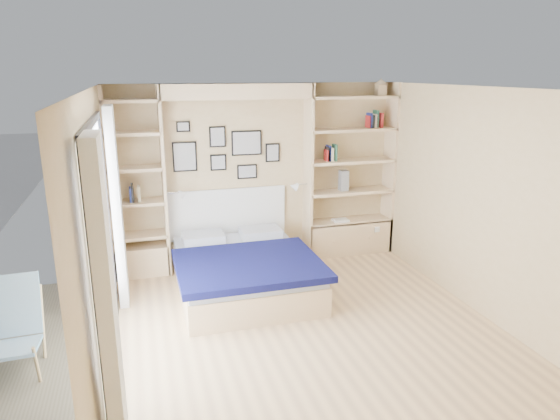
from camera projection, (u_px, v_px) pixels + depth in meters
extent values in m
plane|color=#D9B37C|center=(309.00, 330.00, 5.30)|extent=(4.50, 4.50, 0.00)
plane|color=tan|center=(257.00, 174.00, 7.04)|extent=(4.00, 0.00, 4.00)
plane|color=tan|center=(442.00, 324.00, 2.88)|extent=(4.00, 0.00, 4.00)
plane|color=tan|center=(98.00, 236.00, 4.42)|extent=(0.00, 4.50, 4.50)
plane|color=tan|center=(482.00, 203.00, 5.50)|extent=(0.00, 4.50, 4.50)
plane|color=white|center=(313.00, 89.00, 4.62)|extent=(4.50, 4.50, 0.00)
cube|color=#D6BD8C|center=(164.00, 182.00, 6.53)|extent=(0.04, 0.35, 2.50)
cube|color=#D6BD8C|center=(308.00, 174.00, 7.06)|extent=(0.04, 0.35, 2.50)
cube|color=#D6BD8C|center=(237.00, 91.00, 6.48)|extent=(2.00, 0.35, 0.20)
cube|color=#D6BD8C|center=(389.00, 169.00, 7.41)|extent=(0.04, 0.35, 2.50)
cube|color=#D6BD8C|center=(109.00, 185.00, 6.34)|extent=(0.04, 0.35, 2.50)
cube|color=#D6BD8C|center=(348.00, 236.00, 7.51)|extent=(1.30, 0.35, 0.50)
cube|color=#D6BD8C|center=(142.00, 260.00, 6.72)|extent=(0.70, 0.35, 0.40)
cube|color=black|center=(90.00, 124.00, 4.16)|extent=(0.04, 2.08, 0.06)
cube|color=black|center=(114.00, 356.00, 4.76)|extent=(0.04, 2.08, 0.06)
cube|color=black|center=(96.00, 300.00, 3.53)|extent=(0.04, 0.06, 2.20)
cube|color=black|center=(108.00, 220.00, 5.41)|extent=(0.04, 0.06, 2.20)
cube|color=silver|center=(102.00, 249.00, 4.46)|extent=(0.01, 2.00, 2.20)
cube|color=white|center=(108.00, 309.00, 3.28)|extent=(0.10, 0.45, 2.30)
cube|color=white|center=(117.00, 208.00, 5.68)|extent=(0.10, 0.45, 2.30)
cube|color=#D6BD8C|center=(348.00, 221.00, 7.44)|extent=(1.30, 0.35, 0.04)
cube|color=#D6BD8C|center=(350.00, 191.00, 7.32)|extent=(1.30, 0.35, 0.04)
cube|color=#D6BD8C|center=(351.00, 161.00, 7.20)|extent=(1.30, 0.35, 0.04)
cube|color=#D6BD8C|center=(352.00, 130.00, 7.08)|extent=(1.30, 0.35, 0.04)
cube|color=#D6BD8C|center=(353.00, 97.00, 6.96)|extent=(1.30, 0.35, 0.04)
cube|color=#D6BD8C|center=(140.00, 235.00, 6.62)|extent=(0.70, 0.35, 0.04)
cube|color=#D6BD8C|center=(138.00, 203.00, 6.50)|extent=(0.70, 0.35, 0.04)
cube|color=#D6BD8C|center=(135.00, 169.00, 6.38)|extent=(0.70, 0.35, 0.04)
cube|color=#D6BD8C|center=(132.00, 133.00, 6.26)|extent=(0.70, 0.35, 0.04)
cube|color=#D6BD8C|center=(130.00, 101.00, 6.15)|extent=(0.70, 0.35, 0.04)
cube|color=#D6BD8C|center=(243.00, 277.00, 6.23)|extent=(1.58, 1.97, 0.35)
cube|color=#B6BBC7|center=(243.00, 260.00, 6.17)|extent=(1.54, 1.93, 0.10)
cube|color=#0A0C37|center=(249.00, 265.00, 5.84)|extent=(1.68, 1.38, 0.08)
cube|color=#B6BBC7|center=(203.00, 238.00, 6.66)|extent=(0.54, 0.39, 0.12)
cube|color=#B6BBC7|center=(260.00, 233.00, 6.88)|extent=(0.54, 0.39, 0.12)
cube|color=white|center=(227.00, 213.00, 7.03)|extent=(1.68, 0.04, 0.70)
cube|color=black|center=(185.00, 157.00, 6.66)|extent=(0.32, 0.02, 0.40)
cube|color=gray|center=(185.00, 157.00, 6.65)|extent=(0.28, 0.01, 0.36)
cube|color=black|center=(217.00, 137.00, 6.72)|extent=(0.22, 0.02, 0.28)
cube|color=gray|center=(218.00, 137.00, 6.71)|extent=(0.18, 0.01, 0.24)
cube|color=black|center=(218.00, 162.00, 6.81)|extent=(0.22, 0.02, 0.22)
cube|color=gray|center=(218.00, 162.00, 6.80)|extent=(0.18, 0.01, 0.18)
cube|color=black|center=(247.00, 143.00, 6.85)|extent=(0.42, 0.02, 0.34)
cube|color=gray|center=(247.00, 143.00, 6.84)|extent=(0.38, 0.01, 0.30)
cube|color=black|center=(247.00, 172.00, 6.96)|extent=(0.28, 0.02, 0.20)
cube|color=gray|center=(247.00, 172.00, 6.95)|extent=(0.24, 0.01, 0.16)
cube|color=black|center=(273.00, 153.00, 6.99)|extent=(0.20, 0.02, 0.26)
cube|color=gray|center=(273.00, 153.00, 6.98)|extent=(0.16, 0.01, 0.22)
cube|color=black|center=(183.00, 127.00, 6.56)|extent=(0.18, 0.02, 0.14)
cube|color=gray|center=(183.00, 127.00, 6.55)|extent=(0.14, 0.01, 0.10)
cylinder|color=silver|center=(176.00, 192.00, 6.53)|extent=(0.20, 0.02, 0.02)
cone|color=white|center=(184.00, 193.00, 6.56)|extent=(0.13, 0.12, 0.15)
cylinder|color=silver|center=(300.00, 184.00, 6.99)|extent=(0.20, 0.02, 0.02)
cone|color=white|center=(293.00, 186.00, 6.97)|extent=(0.13, 0.12, 0.15)
cube|color=#A51E1E|center=(326.00, 155.00, 7.06)|extent=(0.02, 0.15, 0.16)
cube|color=navy|center=(328.00, 153.00, 7.06)|extent=(0.03, 0.15, 0.22)
cube|color=black|center=(328.00, 154.00, 7.06)|extent=(0.03, 0.15, 0.20)
cube|color=#BFB28C|center=(331.00, 154.00, 7.08)|extent=(0.04, 0.15, 0.19)
cube|color=#26593F|center=(335.00, 152.00, 7.09)|extent=(0.03, 0.15, 0.24)
cube|color=#A51E1E|center=(368.00, 122.00, 7.11)|extent=(0.02, 0.15, 0.17)
cube|color=navy|center=(369.00, 120.00, 7.11)|extent=(0.03, 0.15, 0.21)
cube|color=black|center=(371.00, 121.00, 7.12)|extent=(0.03, 0.15, 0.18)
cube|color=#D0AD95|center=(374.00, 121.00, 7.13)|extent=(0.04, 0.15, 0.19)
cube|color=#26593F|center=(376.00, 119.00, 7.13)|extent=(0.03, 0.15, 0.25)
cube|color=#A51E1E|center=(380.00, 120.00, 7.16)|extent=(0.03, 0.15, 0.21)
cube|color=navy|center=(130.00, 195.00, 6.44)|extent=(0.02, 0.15, 0.19)
cube|color=black|center=(132.00, 193.00, 6.44)|extent=(0.03, 0.15, 0.23)
cube|color=#BFB28C|center=(139.00, 194.00, 6.47)|extent=(0.03, 0.15, 0.20)
cube|color=#D6BD8C|center=(381.00, 90.00, 7.04)|extent=(0.13, 0.13, 0.15)
cone|color=#D6BD8C|center=(381.00, 82.00, 7.01)|extent=(0.20, 0.20, 0.08)
cube|color=slate|center=(344.00, 180.00, 7.24)|extent=(0.12, 0.12, 0.30)
cube|color=white|center=(341.00, 220.00, 7.34)|extent=(0.22, 0.16, 0.03)
cylinder|color=tan|center=(37.00, 366.00, 4.29)|extent=(0.04, 0.14, 0.42)
cylinder|color=tan|center=(43.00, 323.00, 4.79)|extent=(0.05, 0.34, 0.69)
cube|color=teal|center=(9.00, 349.00, 4.38)|extent=(0.51, 0.60, 0.15)
cube|color=teal|center=(13.00, 305.00, 4.69)|extent=(0.49, 0.25, 0.56)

